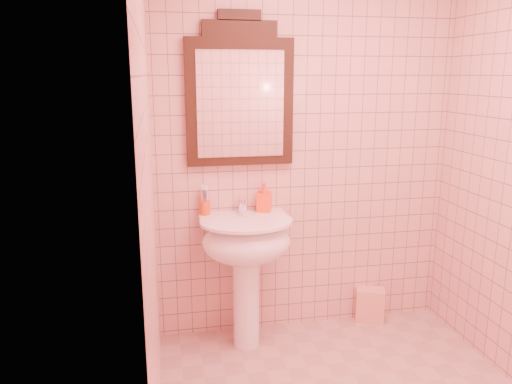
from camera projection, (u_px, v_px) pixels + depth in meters
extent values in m
cube|color=#D29B92|center=(305.00, 151.00, 3.31)|extent=(2.00, 0.02, 2.50)
cylinder|color=white|center=(246.00, 295.00, 3.23)|extent=(0.17, 0.17, 0.70)
ellipsoid|color=white|center=(246.00, 242.00, 3.12)|extent=(0.56, 0.46, 0.28)
cube|color=white|center=(242.00, 217.00, 3.25)|extent=(0.56, 0.15, 0.05)
cylinder|color=white|center=(246.00, 221.00, 3.09)|extent=(0.58, 0.58, 0.02)
cylinder|color=white|center=(242.00, 206.00, 3.24)|extent=(0.04, 0.04, 0.09)
cylinder|color=white|center=(243.00, 203.00, 3.18)|extent=(0.02, 0.10, 0.02)
cylinder|color=white|center=(245.00, 208.00, 3.13)|extent=(0.02, 0.02, 0.04)
cube|color=white|center=(242.00, 198.00, 3.23)|extent=(0.02, 0.07, 0.01)
cube|color=black|center=(240.00, 103.00, 3.13)|extent=(0.68, 0.05, 0.79)
cube|color=black|center=(239.00, 28.00, 3.03)|extent=(0.46, 0.05, 0.10)
cube|color=black|center=(239.00, 15.00, 3.01)|extent=(0.26, 0.05, 0.07)
cube|color=white|center=(241.00, 104.00, 3.11)|extent=(0.55, 0.01, 0.66)
cylinder|color=#D64412|center=(205.00, 208.00, 3.21)|extent=(0.07, 0.07, 0.09)
cylinder|color=silver|center=(207.00, 202.00, 3.20)|extent=(0.01, 0.01, 0.17)
cylinder|color=#338CD8|center=(206.00, 201.00, 3.21)|extent=(0.01, 0.01, 0.17)
cylinder|color=#E5334C|center=(204.00, 201.00, 3.21)|extent=(0.01, 0.01, 0.17)
cylinder|color=#3FBF59|center=(202.00, 202.00, 3.20)|extent=(0.01, 0.01, 0.17)
cylinder|color=#D8CC4C|center=(202.00, 202.00, 3.19)|extent=(0.01, 0.01, 0.17)
cylinder|color=purple|center=(204.00, 203.00, 3.18)|extent=(0.01, 0.01, 0.17)
cylinder|color=#4C4C59|center=(206.00, 202.00, 3.19)|extent=(0.01, 0.01, 0.17)
imported|color=#FA4815|center=(264.00, 197.00, 3.26)|extent=(0.12, 0.12, 0.19)
cube|color=#E8AC88|center=(370.00, 304.00, 3.61)|extent=(0.23, 0.19, 0.24)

